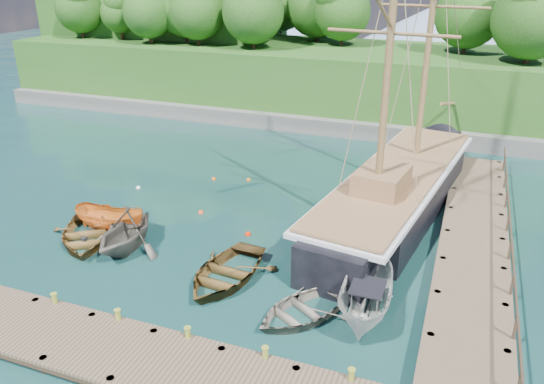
{
  "coord_description": "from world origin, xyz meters",
  "views": [
    {
      "loc": [
        10.33,
        -18.52,
        13.04
      ],
      "look_at": [
        1.28,
        5.37,
        2.0
      ],
      "focal_mm": 35.0,
      "sensor_mm": 36.0,
      "label": 1
    }
  ],
  "objects_px": {
    "rowboat_0": "(85,242)",
    "cabin_boat_white": "(365,317)",
    "rowboat_3": "(301,317)",
    "motorboat_orange": "(112,231)",
    "rowboat_2": "(226,280)",
    "rowboat_1": "(128,249)",
    "schooner": "(396,195)"
  },
  "relations": [
    {
      "from": "rowboat_0",
      "to": "rowboat_1",
      "type": "bearing_deg",
      "value": -31.28
    },
    {
      "from": "rowboat_0",
      "to": "rowboat_2",
      "type": "relative_size",
      "value": 0.94
    },
    {
      "from": "motorboat_orange",
      "to": "cabin_boat_white",
      "type": "xyz_separation_m",
      "value": [
        14.09,
        -2.59,
        0.0
      ]
    },
    {
      "from": "rowboat_2",
      "to": "schooner",
      "type": "height_order",
      "value": "schooner"
    },
    {
      "from": "rowboat_1",
      "to": "rowboat_2",
      "type": "relative_size",
      "value": 0.85
    },
    {
      "from": "rowboat_2",
      "to": "cabin_boat_white",
      "type": "xyz_separation_m",
      "value": [
        6.41,
        -0.43,
        0.0
      ]
    },
    {
      "from": "rowboat_0",
      "to": "motorboat_orange",
      "type": "distance_m",
      "value": 1.56
    },
    {
      "from": "rowboat_0",
      "to": "cabin_boat_white",
      "type": "distance_m",
      "value": 14.69
    },
    {
      "from": "cabin_boat_white",
      "to": "rowboat_1",
      "type": "bearing_deg",
      "value": 170.21
    },
    {
      "from": "rowboat_3",
      "to": "motorboat_orange",
      "type": "distance_m",
      "value": 12.2
    },
    {
      "from": "rowboat_3",
      "to": "motorboat_orange",
      "type": "relative_size",
      "value": 1.05
    },
    {
      "from": "rowboat_0",
      "to": "rowboat_3",
      "type": "height_order",
      "value": "rowboat_0"
    },
    {
      "from": "rowboat_0",
      "to": "cabin_boat_white",
      "type": "bearing_deg",
      "value": -38.85
    },
    {
      "from": "motorboat_orange",
      "to": "cabin_boat_white",
      "type": "height_order",
      "value": "cabin_boat_white"
    },
    {
      "from": "rowboat_1",
      "to": "rowboat_2",
      "type": "height_order",
      "value": "rowboat_1"
    },
    {
      "from": "rowboat_0",
      "to": "rowboat_2",
      "type": "bearing_deg",
      "value": -39.3
    },
    {
      "from": "rowboat_0",
      "to": "rowboat_2",
      "type": "distance_m",
      "value": 8.27
    },
    {
      "from": "cabin_boat_white",
      "to": "schooner",
      "type": "height_order",
      "value": "schooner"
    },
    {
      "from": "rowboat_1",
      "to": "rowboat_2",
      "type": "bearing_deg",
      "value": -10.63
    },
    {
      "from": "rowboat_3",
      "to": "schooner",
      "type": "distance_m",
      "value": 11.44
    },
    {
      "from": "rowboat_2",
      "to": "rowboat_0",
      "type": "bearing_deg",
      "value": -179.49
    },
    {
      "from": "rowboat_0",
      "to": "cabin_boat_white",
      "type": "xyz_separation_m",
      "value": [
        14.65,
        -1.13,
        0.0
      ]
    },
    {
      "from": "rowboat_0",
      "to": "cabin_boat_white",
      "type": "relative_size",
      "value": 0.91
    },
    {
      "from": "rowboat_0",
      "to": "rowboat_3",
      "type": "distance_m",
      "value": 12.4
    },
    {
      "from": "rowboat_2",
      "to": "motorboat_orange",
      "type": "bearing_deg",
      "value": 169.68
    },
    {
      "from": "schooner",
      "to": "rowboat_2",
      "type": "bearing_deg",
      "value": -112.62
    },
    {
      "from": "rowboat_3",
      "to": "cabin_boat_white",
      "type": "bearing_deg",
      "value": 52.5
    },
    {
      "from": "rowboat_2",
      "to": "rowboat_3",
      "type": "xyz_separation_m",
      "value": [
        3.99,
        -1.35,
        0.0
      ]
    },
    {
      "from": "cabin_boat_white",
      "to": "rowboat_3",
      "type": "bearing_deg",
      "value": -162.91
    },
    {
      "from": "rowboat_3",
      "to": "motorboat_orange",
      "type": "bearing_deg",
      "value": -165.18
    },
    {
      "from": "rowboat_1",
      "to": "schooner",
      "type": "height_order",
      "value": "schooner"
    },
    {
      "from": "cabin_boat_white",
      "to": "motorboat_orange",
      "type": "bearing_deg",
      "value": 165.74
    }
  ]
}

